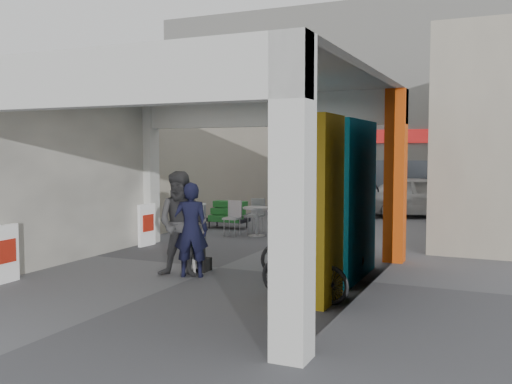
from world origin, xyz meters
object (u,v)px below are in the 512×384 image
at_px(bicycle_front, 312,251).
at_px(man_crates, 362,190).
at_px(man_elderly, 351,222).
at_px(border_collie, 200,258).
at_px(white_van, 422,196).
at_px(bicycle_rear, 303,270).
at_px(cafe_set, 257,222).
at_px(man_with_dog, 191,230).
at_px(produce_stand, 228,218).
at_px(man_back_turned, 182,224).

bearing_deg(bicycle_front, man_crates, -11.93).
height_order(man_elderly, bicycle_front, man_elderly).
xyz_separation_m(border_collie, man_elderly, (2.19, 2.61, 0.49)).
bearing_deg(white_van, bicycle_rear, 162.53).
bearing_deg(bicycle_rear, cafe_set, 40.66).
bearing_deg(cafe_set, border_collie, -78.60).
relative_size(bicycle_front, white_van, 0.44).
height_order(man_with_dog, bicycle_front, man_with_dog).
relative_size(produce_stand, man_crates, 0.61).
distance_m(man_with_dog, man_crates, 9.56).
relative_size(produce_stand, bicycle_front, 0.65).
distance_m(border_collie, bicycle_rear, 2.69).
xyz_separation_m(man_elderly, man_crates, (-1.33, 6.49, 0.22)).
bearing_deg(man_elderly, man_with_dog, -102.24).
distance_m(man_back_turned, man_crates, 9.61).
xyz_separation_m(border_collie, bicycle_front, (2.05, 0.42, 0.22)).
bearing_deg(man_back_turned, cafe_set, 81.93).
relative_size(border_collie, bicycle_rear, 0.43).
bearing_deg(border_collie, cafe_set, 98.77).
distance_m(man_with_dog, man_elderly, 3.71).
bearing_deg(man_back_turned, produce_stand, 92.10).
relative_size(man_with_dog, man_crates, 0.88).
height_order(border_collie, man_back_turned, man_back_turned).
relative_size(produce_stand, bicycle_rear, 0.78).
height_order(man_crates, bicycle_rear, man_crates).
bearing_deg(white_van, cafe_set, 132.62).
bearing_deg(man_with_dog, man_back_turned, -10.07).
bearing_deg(man_with_dog, man_crates, -116.73).
xyz_separation_m(cafe_set, produce_stand, (-1.28, 0.80, -0.02)).
relative_size(cafe_set, border_collie, 2.35).
relative_size(bicycle_rear, white_van, 0.36).
height_order(produce_stand, man_elderly, man_elderly).
xyz_separation_m(man_crates, white_van, (1.70, 1.66, -0.26)).
xyz_separation_m(cafe_set, bicycle_rear, (3.40, -5.92, 0.13)).
bearing_deg(bicycle_front, bicycle_rear, 174.21).
distance_m(bicycle_front, bicycle_rear, 1.60).
relative_size(cafe_set, man_with_dog, 0.90).
distance_m(cafe_set, man_back_turned, 5.35).
bearing_deg(man_back_turned, border_collie, 58.82).
height_order(man_elderly, white_van, man_elderly).
xyz_separation_m(cafe_set, border_collie, (0.97, -4.79, -0.07)).
distance_m(man_elderly, bicycle_rear, 3.76).
bearing_deg(border_collie, man_with_dog, -85.78).
height_order(produce_stand, white_van, white_van).
height_order(cafe_set, man_back_turned, man_back_turned).
bearing_deg(man_with_dog, bicycle_front, -178.95).
bearing_deg(bicycle_front, man_with_dog, 93.21).
height_order(border_collie, man_crates, man_crates).
xyz_separation_m(cafe_set, bicycle_front, (3.01, -4.37, 0.15)).
distance_m(man_back_turned, bicycle_rear, 2.68).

